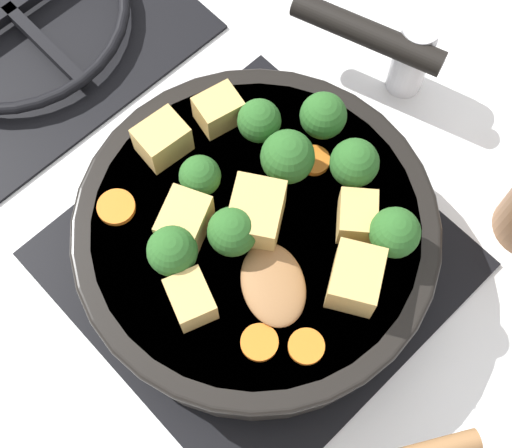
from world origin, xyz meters
The scene contains 25 objects.
ground_plane centered at (0.00, 0.00, 0.00)m, with size 2.40×2.40×0.00m, color white.
front_burner_grate centered at (0.00, 0.00, 0.01)m, with size 0.31×0.31×0.03m.
rear_burner_grate centered at (0.00, 0.36, 0.01)m, with size 0.31×0.31×0.03m.
skillet_pan centered at (0.00, 0.00, 0.06)m, with size 0.39×0.30×0.06m.
wooden_spoon centered at (-0.07, -0.11, 0.09)m, with size 0.21×0.23×0.02m.
tofu_cube_center_large centered at (0.04, 0.09, 0.10)m, with size 0.04×0.03×0.03m, color tan.
tofu_cube_near_handle centered at (0.06, -0.05, 0.10)m, with size 0.04×0.03×0.03m, color tan.
tofu_cube_east_chunk centered at (0.00, 0.00, 0.11)m, with size 0.05×0.04×0.04m, color tan.
tofu_cube_west_chunk centered at (-0.01, 0.10, 0.10)m, with size 0.04×0.03×0.03m, color tan.
tofu_cube_back_piece centered at (-0.04, 0.03, 0.10)m, with size 0.04×0.03×0.03m, color tan.
tofu_cube_front_piece centered at (0.02, -0.09, 0.10)m, with size 0.04×0.04×0.04m, color tan.
tofu_cube_mid_small centered at (-0.08, -0.01, 0.10)m, with size 0.04×0.03×0.03m, color tan.
broccoli_floret_near_spoon centered at (-0.02, 0.00, 0.11)m, with size 0.04×0.04×0.05m.
broccoli_floret_center_top centered at (0.06, -0.08, 0.11)m, with size 0.04×0.04×0.05m.
broccoli_floret_east_rim centered at (0.08, -0.02, 0.11)m, with size 0.04×0.04×0.05m.
broccoli_floret_west_rim centered at (-0.07, 0.02, 0.11)m, with size 0.04×0.04×0.05m.
broccoli_floret_north_edge centered at (-0.01, 0.05, 0.11)m, with size 0.03×0.03×0.04m.
broccoli_floret_south_cluster centered at (0.05, 0.02, 0.11)m, with size 0.04×0.04×0.05m.
broccoli_floret_mid_floret centered at (0.06, 0.06, 0.11)m, with size 0.04×0.04×0.04m.
broccoli_floret_small_inner centered at (0.10, 0.02, 0.11)m, with size 0.04×0.04×0.05m.
carrot_slice_orange_thin centered at (-0.06, -0.07, 0.09)m, with size 0.03×0.03×0.01m, color orange.
carrot_slice_near_center centered at (-0.07, 0.09, 0.09)m, with size 0.03×0.03×0.01m, color orange.
carrot_slice_edge_slice centered at (0.07, 0.01, 0.09)m, with size 0.03×0.03×0.01m, color orange.
carrot_slice_under_broccoli centered at (-0.04, -0.10, 0.09)m, with size 0.03×0.03×0.01m, color orange.
salt_shaker centered at (0.24, 0.03, 0.04)m, with size 0.04×0.04×0.09m.
Camera 1 is at (-0.15, -0.15, 0.61)m, focal length 50.00 mm.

